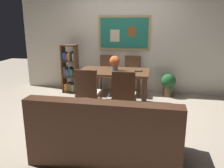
# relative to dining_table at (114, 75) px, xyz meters

# --- Properties ---
(ground_plane) EXTENTS (12.00, 12.00, 0.00)m
(ground_plane) POSITION_rel_dining_table_xyz_m (0.06, -0.59, -0.63)
(ground_plane) COLOR tan
(wall_back_with_painting) EXTENTS (5.20, 0.14, 2.60)m
(wall_back_with_painting) POSITION_rel_dining_table_xyz_m (0.06, 1.11, 0.67)
(wall_back_with_painting) COLOR silver
(wall_back_with_painting) RESTS_ON ground_plane
(dining_table) EXTENTS (1.43, 0.85, 0.73)m
(dining_table) POSITION_rel_dining_table_xyz_m (0.00, 0.00, 0.00)
(dining_table) COLOR brown
(dining_table) RESTS_ON ground_plane
(dining_chair_near_right) EXTENTS (0.40, 0.41, 0.91)m
(dining_chair_near_right) POSITION_rel_dining_table_xyz_m (0.33, -0.82, -0.09)
(dining_chair_near_right) COLOR brown
(dining_chair_near_right) RESTS_ON ground_plane
(dining_chair_far_left) EXTENTS (0.40, 0.41, 0.91)m
(dining_chair_far_left) POSITION_rel_dining_table_xyz_m (-0.31, 0.81, -0.09)
(dining_chair_far_left) COLOR brown
(dining_chair_far_left) RESTS_ON ground_plane
(dining_chair_near_left) EXTENTS (0.40, 0.41, 0.91)m
(dining_chair_near_left) POSITION_rel_dining_table_xyz_m (-0.32, -0.80, -0.09)
(dining_chair_near_left) COLOR brown
(dining_chair_near_left) RESTS_ON ground_plane
(dining_chair_far_right) EXTENTS (0.40, 0.41, 0.91)m
(dining_chair_far_right) POSITION_rel_dining_table_xyz_m (0.29, 0.82, -0.09)
(dining_chair_far_right) COLOR brown
(dining_chair_far_right) RESTS_ON ground_plane
(leather_couch) EXTENTS (1.80, 0.84, 0.84)m
(leather_couch) POSITION_rel_dining_table_xyz_m (0.27, -1.97, -0.32)
(leather_couch) COLOR #472819
(leather_couch) RESTS_ON ground_plane
(bookshelf) EXTENTS (0.36, 0.28, 1.16)m
(bookshelf) POSITION_rel_dining_table_xyz_m (-1.21, 0.72, -0.10)
(bookshelf) COLOR brown
(bookshelf) RESTS_ON ground_plane
(potted_ivy) EXTENTS (0.35, 0.35, 0.55)m
(potted_ivy) POSITION_rel_dining_table_xyz_m (1.13, 0.81, -0.31)
(potted_ivy) COLOR brown
(potted_ivy) RESTS_ON ground_plane
(flower_vase) EXTENTS (0.22, 0.21, 0.30)m
(flower_vase) POSITION_rel_dining_table_xyz_m (0.02, 0.01, 0.27)
(flower_vase) COLOR slate
(flower_vase) RESTS_ON dining_table
(tv_remote) EXTENTS (0.16, 0.08, 0.02)m
(tv_remote) POSITION_rel_dining_table_xyz_m (0.50, 0.01, 0.11)
(tv_remote) COLOR black
(tv_remote) RESTS_ON dining_table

